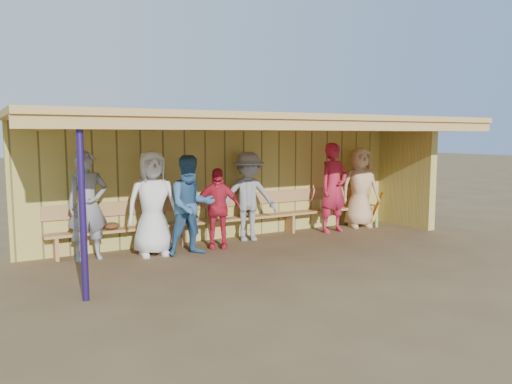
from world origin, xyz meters
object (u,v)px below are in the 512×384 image
player_a (88,206)px  player_c (191,205)px  player_h (360,187)px  bench (238,213)px  player_d (217,208)px  player_b (153,203)px  player_g (334,188)px  player_e (248,197)px

player_a → player_c: (1.68, -0.57, -0.05)m
player_h → bench: 3.13m
player_d → player_h: 3.87m
player_a → player_h: size_ratio=1.01×
player_a → player_c: size_ratio=1.05×
player_b → bench: (2.02, 0.57, -0.42)m
player_h → player_b: bearing=-160.3°
player_b → bench: size_ratio=0.25×
player_c → player_d: size_ratio=1.17×
player_a → player_g: player_g is taller
player_b → player_c: (0.61, -0.31, -0.04)m
player_c → player_g: size_ratio=0.91×
player_e → player_c: bearing=-143.8°
player_a → player_g: size_ratio=0.95×
player_g → bench: player_g is taller
bench → player_h: bearing=-5.6°
player_d → bench: (0.77, 0.60, -0.24)m
player_b → player_c: bearing=-21.2°
player_a → player_d: bearing=-8.5°
player_c → player_a: bearing=164.6°
player_d → player_g: bearing=26.8°
player_a → player_g: bearing=-3.3°
player_a → player_b: 1.10m
player_h → bench: (-3.09, 0.31, -0.41)m
player_b → player_c: player_b is taller
player_b → player_e: 2.12m
player_g → bench: bearing=164.2°
player_a → player_h: player_a is taller
bench → player_b: bearing=-164.3°
player_c → player_h: 4.54m
player_e → player_a: bearing=-164.7°
player_a → player_g: 5.25m
player_b → player_g: bearing=6.6°
player_g → bench: (-2.15, 0.49, -0.46)m
player_a → player_e: (3.18, 0.00, -0.04)m
player_c → player_h: size_ratio=0.96×
player_h → player_d: bearing=-158.8°
player_c → player_g: bearing=9.5°
player_a → player_d: (2.32, -0.30, -0.18)m
player_b → player_g: size_ratio=0.95×
player_d → player_e: 0.92m
player_e → player_g: player_g is taller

